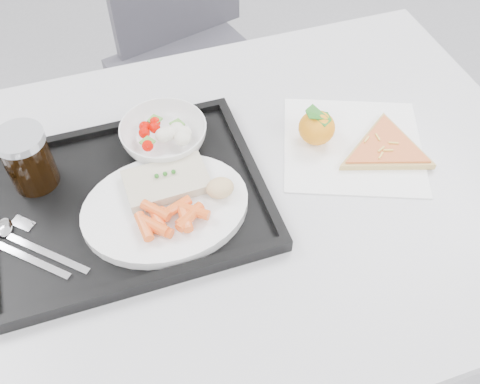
{
  "coord_description": "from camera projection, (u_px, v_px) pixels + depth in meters",
  "views": [
    {
      "loc": [
        -0.13,
        -0.26,
        1.45
      ],
      "look_at": [
        0.04,
        0.28,
        0.77
      ],
      "focal_mm": 40.0,
      "sensor_mm": 36.0,
      "label": 1
    }
  ],
  "objects": [
    {
      "name": "napkin",
      "position": [
        353.0,
        145.0,
        0.98
      ],
      "size": [
        0.32,
        0.32,
        0.0
      ],
      "color": "white",
      "rests_on": "table"
    },
    {
      "name": "salad_contents",
      "position": [
        167.0,
        133.0,
        0.93
      ],
      "size": [
        0.09,
        0.08,
        0.02
      ],
      "color": "#C90800",
      "rests_on": "salad_bowl"
    },
    {
      "name": "cola_glass",
      "position": [
        27.0,
        158.0,
        0.86
      ],
      "size": [
        0.08,
        0.08,
        0.11
      ],
      "color": "black",
      "rests_on": "tray"
    },
    {
      "name": "bread_roll",
      "position": [
        220.0,
        188.0,
        0.85
      ],
      "size": [
        0.05,
        0.04,
        0.03
      ],
      "color": "#D1BB82",
      "rests_on": "dinner_plate"
    },
    {
      "name": "tray",
      "position": [
        127.0,
        200.0,
        0.89
      ],
      "size": [
        0.45,
        0.35,
        0.03
      ],
      "color": "black",
      "rests_on": "table"
    },
    {
      "name": "cutlery",
      "position": [
        26.0,
        243.0,
        0.82
      ],
      "size": [
        0.14,
        0.15,
        0.01
      ],
      "color": "silver",
      "rests_on": "tray"
    },
    {
      "name": "carrot_pile",
      "position": [
        169.0,
        218.0,
        0.82
      ],
      "size": [
        0.12,
        0.08,
        0.02
      ],
      "color": "#F85C1F",
      "rests_on": "dinner_plate"
    },
    {
      "name": "table",
      "position": [
        212.0,
        219.0,
        0.96
      ],
      "size": [
        1.2,
        0.8,
        0.75
      ],
      "color": "#B4B5B7",
      "rests_on": "ground"
    },
    {
      "name": "tangerine",
      "position": [
        317.0,
        128.0,
        0.96
      ],
      "size": [
        0.07,
        0.07,
        0.07
      ],
      "color": "#E5590B",
      "rests_on": "napkin"
    },
    {
      "name": "salad_bowl",
      "position": [
        164.0,
        136.0,
        0.94
      ],
      "size": [
        0.15,
        0.15,
        0.05
      ],
      "color": "white",
      "rests_on": "tray"
    },
    {
      "name": "chair",
      "position": [
        189.0,
        37.0,
        1.55
      ],
      "size": [
        0.51,
        0.52,
        0.93
      ],
      "color": "#3B3A42",
      "rests_on": "ground"
    },
    {
      "name": "pizza_slice",
      "position": [
        386.0,
        148.0,
        0.96
      ],
      "size": [
        0.23,
        0.23,
        0.02
      ],
      "color": "tan",
      "rests_on": "napkin"
    },
    {
      "name": "fish_fillet",
      "position": [
        167.0,
        181.0,
        0.87
      ],
      "size": [
        0.14,
        0.09,
        0.03
      ],
      "color": "beige",
      "rests_on": "dinner_plate"
    },
    {
      "name": "dinner_plate",
      "position": [
        166.0,
        208.0,
        0.86
      ],
      "size": [
        0.27,
        0.27,
        0.02
      ],
      "color": "white",
      "rests_on": "tray"
    }
  ]
}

